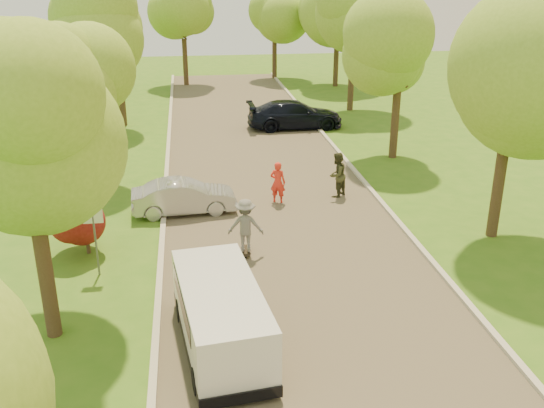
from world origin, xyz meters
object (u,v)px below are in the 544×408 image
person_olive (337,175)px  skateboarder (246,225)px  minivan (221,316)px  longboard (246,251)px  person_striped (278,182)px  dark_sedan (295,114)px  street_sign (94,225)px  silver_sedan (184,197)px

person_olive → skateboarder: bearing=5.5°
minivan → person_olive: person_olive is taller
longboard → minivan: bearing=86.5°
person_striped → dark_sedan: bearing=-79.2°
street_sign → skateboarder: street_sign is taller
minivan → longboard: size_ratio=5.09×
minivan → longboard: (1.07, 4.87, -0.77)m
dark_sedan → minivan: bearing=164.4°
person_olive → silver_sedan: bearing=-34.7°
person_striped → person_olive: bearing=-147.9°
minivan → dark_sedan: 20.87m
street_sign → person_striped: street_sign is taller
street_sign → dark_sedan: street_sign is taller
silver_sedan → dark_sedan: (6.11, 11.64, 0.14)m
street_sign → minivan: 5.32m
street_sign → minivan: size_ratio=0.48×
silver_sedan → dark_sedan: size_ratio=0.72×
dark_sedan → longboard: (-4.25, -15.31, -0.66)m
silver_sedan → person_olive: person_olive is taller
silver_sedan → person_striped: bearing=-85.1°
silver_sedan → person_olive: 5.92m
silver_sedan → dark_sedan: dark_sedan is taller
dark_sedan → person_striped: bearing=165.9°
minivan → silver_sedan: minivan is taller
dark_sedan → person_olive: size_ratio=2.95×
longboard → skateboarder: 0.87m
street_sign → person_olive: size_ratio=1.24×
street_sign → silver_sedan: (2.50, 4.42, -0.95)m
silver_sedan → person_striped: 3.54m
person_olive → person_striped: bearing=-35.3°
longboard → person_olive: (3.99, 4.54, 0.79)m
minivan → silver_sedan: 8.58m
street_sign → skateboarder: size_ratio=1.28×
dark_sedan → person_striped: (-2.62, -11.09, 0.05)m
silver_sedan → person_striped: size_ratio=2.32×
longboard → person_olive: size_ratio=0.51×
minivan → person_striped: (2.70, 9.09, -0.06)m
minivan → skateboarder: bearing=70.8°
longboard → person_olive: person_olive is taller
dark_sedan → longboard: size_ratio=5.79×
person_striped → minivan: bearing=97.5°
silver_sedan → longboard: size_ratio=4.16×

